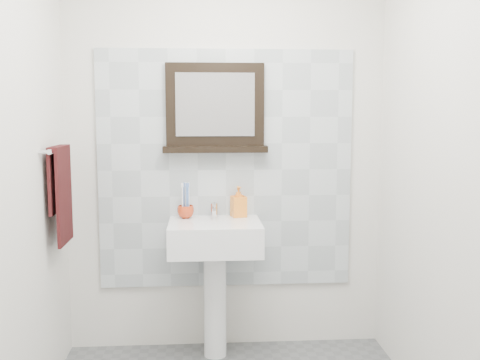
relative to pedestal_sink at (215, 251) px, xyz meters
name	(u,v)px	position (x,y,z in m)	size (l,w,h in m)	color
back_wall	(226,154)	(0.08, 0.23, 0.57)	(2.00, 0.01, 2.50)	silver
front_wall	(266,222)	(0.08, -1.97, 0.57)	(2.00, 0.01, 2.50)	silver
left_wall	(3,174)	(-0.92, -0.87, 0.57)	(0.01, 2.20, 2.50)	silver
right_wall	(458,171)	(1.08, -0.87, 0.57)	(0.01, 2.20, 2.50)	silver
splashback	(226,170)	(0.08, 0.21, 0.47)	(1.60, 0.02, 1.50)	#B0BABF
pedestal_sink	(215,251)	(0.00, 0.00, 0.00)	(0.55, 0.44, 0.96)	white
toothbrush_cup	(186,212)	(-0.18, 0.12, 0.22)	(0.10, 0.10, 0.08)	#BA3615
toothbrushes	(186,198)	(-0.17, 0.12, 0.31)	(0.05, 0.04, 0.21)	white
soap_dispenser	(239,202)	(0.15, 0.15, 0.28)	(0.09, 0.09, 0.19)	#F65B1D
framed_mirror	(215,110)	(0.01, 0.19, 0.85)	(0.65, 0.11, 0.55)	black
towel_bar	(58,149)	(-0.87, -0.14, 0.63)	(0.07, 0.40, 0.03)	silver
hand_towel	(61,187)	(-0.86, -0.14, 0.42)	(0.06, 0.30, 0.55)	black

